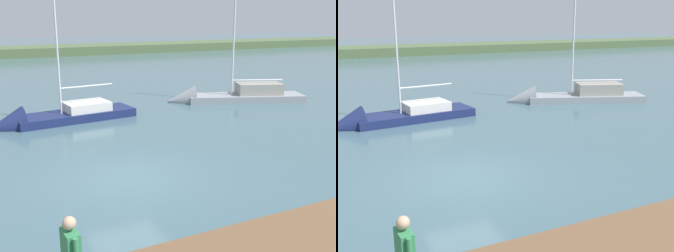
# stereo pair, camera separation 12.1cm
# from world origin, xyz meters

# --- Properties ---
(ground_plane) EXTENTS (200.00, 200.00, 0.00)m
(ground_plane) POSITION_xyz_m (0.00, 0.00, 0.00)
(ground_plane) COLOR #42606B
(far_shoreline) EXTENTS (180.00, 8.00, 2.40)m
(far_shoreline) POSITION_xyz_m (0.00, -48.56, 0.00)
(far_shoreline) COLOR #4C603D
(far_shoreline) RESTS_ON ground_plane
(sailboat_mid_channel) EXTENTS (7.64, 2.79, 9.27)m
(sailboat_mid_channel) POSITION_xyz_m (0.84, -8.58, 0.12)
(sailboat_mid_channel) COLOR navy
(sailboat_mid_channel) RESTS_ON ground_plane
(sailboat_behind_pier) EXTENTS (8.78, 4.96, 10.53)m
(sailboat_behind_pier) POSITION_xyz_m (-10.17, -9.31, 0.20)
(sailboat_behind_pier) COLOR gray
(sailboat_behind_pier) RESTS_ON ground_plane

